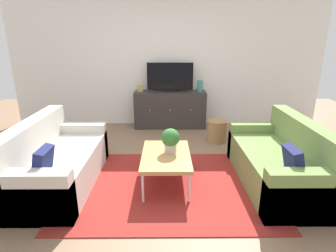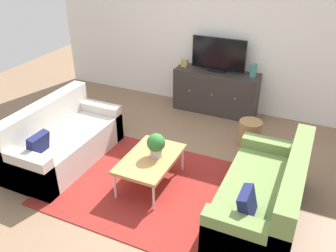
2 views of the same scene
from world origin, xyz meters
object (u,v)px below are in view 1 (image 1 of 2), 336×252
Objects in this scene: potted_plant at (170,139)px; mantel_clock at (140,88)px; wicker_basket at (217,131)px; couch_left_side at (54,164)px; coffee_table at (166,156)px; couch_right_side at (282,163)px; tv_console at (170,109)px; flat_screen_tv at (170,77)px; glass_vase at (200,86)px.

mantel_clock reaches higher than potted_plant.
mantel_clock reaches higher than wicker_basket.
coffee_table is at bearing 0.50° from couch_left_side.
tv_console is at bearing 120.11° from couch_right_side.
couch_left_side is 2.92m from flat_screen_tv.
flat_screen_tv reaches higher than tv_console.
glass_vase is (-0.77, 2.37, 0.58)m from couch_right_side.
couch_left_side reaches higher than wicker_basket.
couch_right_side is 1.60m from wicker_basket.
couch_right_side is 7.56× the size of glass_vase.
potted_plant is (-1.40, 0.07, 0.30)m from couch_right_side.
coffee_table is at bearing -106.26° from glass_vase.
couch_right_side is at bearing 0.00° from couch_left_side.
glass_vase is at bearing 0.00° from tv_console.
wicker_basket is (-0.55, 1.50, -0.09)m from couch_right_side.
mantel_clock is at bearing 102.49° from coffee_table.
couch_left_side is 1.85× the size of flat_screen_tv.
flat_screen_tv is (1.49, 2.39, 0.75)m from couch_left_side.
mantel_clock is (-1.21, 0.00, -0.05)m from glass_vase.
couch_left_side is 5.47× the size of potted_plant.
mantel_clock is (-1.98, 2.37, 0.53)m from couch_right_side.
couch_right_side is at bearing -59.89° from tv_console.
glass_vase is (0.61, 0.00, 0.49)m from tv_console.
wicker_basket is at bearing 59.14° from potted_plant.
couch_left_side is 2.59m from mantel_clock.
flat_screen_tv is 4.09× the size of glass_vase.
coffee_table is 7.23× the size of mantel_clock.
couch_left_side is 2.86m from couch_right_side.
mantel_clock is (-0.61, 0.00, 0.44)m from tv_console.
glass_vase is (0.61, -0.02, -0.17)m from flat_screen_tv.
couch_right_side is at bearing -69.89° from wicker_basket.
flat_screen_tv reaches higher than coffee_table.
flat_screen_tv is (-0.00, 0.02, 0.66)m from tv_console.
wicker_basket is (0.83, -0.87, -0.18)m from tv_console.
mantel_clock is (-0.58, 2.30, 0.23)m from potted_plant.
coffee_table is 2.46m from mantel_clock.
glass_vase reaches higher than couch_right_side.
couch_left_side and couch_right_side have the same top height.
potted_plant is at bearing -90.67° from tv_console.
mantel_clock is at bearing 129.87° from couch_right_side.
tv_console is at bearing 89.33° from potted_plant.
couch_right_side is 4.40× the size of wicker_basket.
glass_vase is 1.12m from wicker_basket.
couch_left_side is 13.11× the size of mantel_clock.
couch_right_side is 13.11× the size of mantel_clock.
mantel_clock reaches higher than coffee_table.
tv_console reaches higher than wicker_basket.
couch_left_side is at bearing -121.84° from flat_screen_tv.
coffee_table is at bearing -134.03° from potted_plant.
couch_left_side reaches higher than tv_console.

